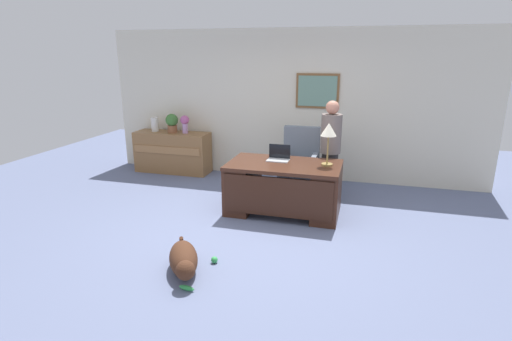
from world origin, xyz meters
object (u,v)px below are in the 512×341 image
(credenza, at_px, (173,152))
(laptop, at_px, (279,156))
(person_standing, at_px, (330,150))
(vase_with_flowers, at_px, (185,122))
(desk_lamp, at_px, (329,132))
(dog_toy_ball, at_px, (214,260))
(dog_lying, at_px, (184,260))
(armchair, at_px, (300,164))
(desk, at_px, (283,187))
(potted_plant, at_px, (172,122))
(dog_toy_bone, at_px, (187,288))
(vase_empty, at_px, (155,125))

(credenza, relative_size, laptop, 4.59)
(person_standing, height_order, vase_with_flowers, person_standing)
(desk_lamp, bearing_deg, dog_toy_ball, -120.29)
(dog_lying, distance_m, vase_with_flowers, 3.89)
(armchair, height_order, laptop, armchair)
(person_standing, bearing_deg, credenza, 167.66)
(desk, bearing_deg, dog_lying, -108.83)
(desk, relative_size, potted_plant, 4.49)
(laptop, relative_size, dog_toy_bone, 1.87)
(credenza, bearing_deg, armchair, -10.92)
(dog_lying, bearing_deg, potted_plant, 118.21)
(person_standing, distance_m, laptop, 0.94)
(armchair, relative_size, vase_empty, 4.00)
(desk, height_order, dog_toy_ball, desk)
(desk, height_order, dog_lying, desk)
(dog_lying, xyz_separation_m, vase_empty, (-2.22, 3.46, 0.77))
(vase_empty, relative_size, potted_plant, 0.76)
(armchair, xyz_separation_m, person_standing, (0.51, -0.18, 0.32))
(person_standing, height_order, dog_toy_ball, person_standing)
(desk, xyz_separation_m, laptop, (-0.12, 0.19, 0.40))
(armchair, bearing_deg, potted_plant, 168.97)
(credenza, bearing_deg, dog_toy_ball, -56.38)
(desk_lamp, relative_size, potted_plant, 1.67)
(credenza, bearing_deg, dog_lying, -61.53)
(armchair, relative_size, dog_lying, 1.48)
(armchair, relative_size, person_standing, 0.69)
(vase_empty, bearing_deg, dog_toy_bone, -57.49)
(desk_lamp, bearing_deg, vase_with_flowers, 153.73)
(armchair, height_order, dog_lying, armchair)
(dog_toy_bone, bearing_deg, vase_with_flowers, 115.01)
(laptop, bearing_deg, desk, -58.21)
(dog_lying, distance_m, vase_empty, 4.18)
(desk_lamp, relative_size, dog_toy_bone, 3.53)
(armchair, xyz_separation_m, dog_toy_bone, (-0.56, -3.25, -0.46))
(desk, relative_size, dog_toy_bone, 9.45)
(desk_lamp, distance_m, potted_plant, 3.43)
(armchair, relative_size, vase_with_flowers, 3.21)
(vase_empty, bearing_deg, vase_with_flowers, 0.00)
(dog_lying, relative_size, vase_with_flowers, 2.17)
(desk_lamp, height_order, vase_empty, desk_lamp)
(desk, xyz_separation_m, dog_toy_bone, (-0.50, -2.25, -0.38))
(dog_lying, height_order, dog_toy_bone, dog_lying)
(credenza, relative_size, dog_toy_bone, 8.60)
(person_standing, xyz_separation_m, dog_lying, (-1.24, -2.77, -0.65))
(laptop, bearing_deg, dog_toy_bone, -98.86)
(dog_lying, bearing_deg, credenza, 118.47)
(credenza, distance_m, vase_empty, 0.64)
(vase_with_flowers, xyz_separation_m, dog_toy_ball, (1.82, -3.17, -0.96))
(armchair, relative_size, laptop, 3.41)
(desk_lamp, bearing_deg, vase_empty, 158.06)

